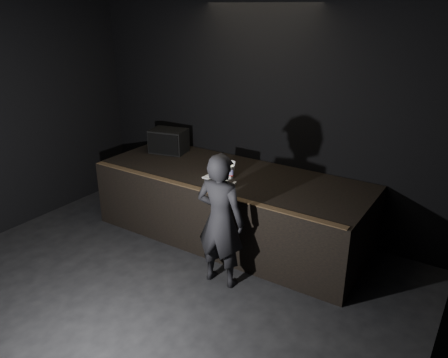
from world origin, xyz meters
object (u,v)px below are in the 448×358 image
at_px(stage_riser, 231,205).
at_px(beer_can, 231,172).
at_px(stage_monitor, 169,141).
at_px(person, 220,221).
at_px(laptop, 220,173).

xyz_separation_m(stage_riser, beer_can, (0.09, -0.15, 0.59)).
bearing_deg(stage_monitor, stage_riser, -25.07).
distance_m(stage_riser, beer_can, 0.62).
relative_size(beer_can, person, 0.11).
bearing_deg(laptop, beer_can, 18.40).
xyz_separation_m(stage_monitor, beer_can, (1.49, -0.44, -0.10)).
xyz_separation_m(laptop, person, (0.59, -0.88, -0.21)).
relative_size(stage_monitor, person, 0.38).
distance_m(laptop, person, 1.08).
xyz_separation_m(laptop, beer_can, (0.15, 0.04, 0.03)).
bearing_deg(beer_can, stage_monitor, 163.47).
relative_size(laptop, beer_can, 2.07).
relative_size(stage_riser, beer_can, 22.06).
bearing_deg(laptop, stage_riser, 75.39).
bearing_deg(stage_riser, beer_can, -58.80).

